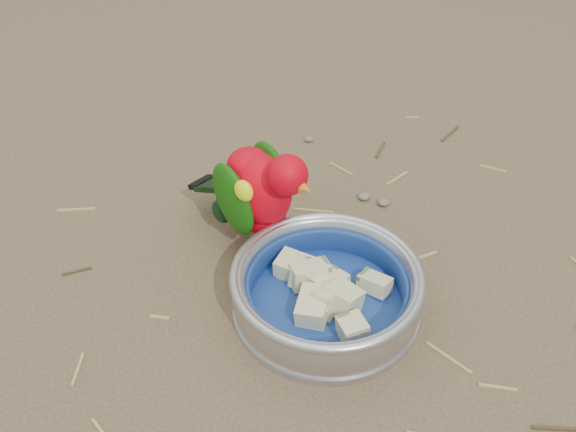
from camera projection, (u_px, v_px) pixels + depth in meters
name	position (u px, v px, depth m)	size (l,w,h in m)	color
ground	(281.00, 285.00, 0.79)	(60.00, 60.00, 0.00)	brown
food_bowl	(326.00, 305.00, 0.75)	(0.22, 0.22, 0.02)	#B2B2BA
bowl_wall	(327.00, 287.00, 0.73)	(0.22, 0.22, 0.04)	#B2B2BA
fruit_wedges	(327.00, 292.00, 0.73)	(0.13, 0.13, 0.03)	beige
lory_parrot	(260.00, 199.00, 0.80)	(0.09, 0.19, 0.15)	red
ground_debris	(249.00, 245.00, 0.84)	(0.90, 0.80, 0.01)	tan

